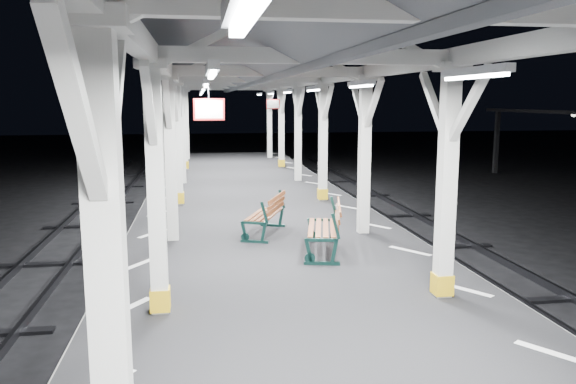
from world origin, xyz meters
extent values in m
cube|color=silver|center=(2.45, 0.00, 1.00)|extent=(1.00, 48.00, 0.01)
cube|color=silver|center=(-2.00, -2.00, 2.60)|extent=(0.22, 0.22, 3.20)
cube|color=silver|center=(-2.00, -2.00, 4.26)|extent=(0.40, 0.40, 0.12)
cube|color=silver|center=(-2.00, -1.45, 3.75)|extent=(0.10, 0.99, 0.99)
cube|color=silver|center=(-2.00, -2.55, 3.75)|extent=(0.10, 0.99, 0.99)
cube|color=silver|center=(-2.00, 2.00, 2.60)|extent=(0.22, 0.22, 3.20)
cube|color=silver|center=(-2.00, 2.00, 4.26)|extent=(0.40, 0.40, 0.12)
cube|color=gold|center=(-2.00, 2.00, 1.18)|extent=(0.26, 0.26, 0.30)
cube|color=silver|center=(-2.00, 2.55, 3.75)|extent=(0.10, 0.99, 0.99)
cube|color=silver|center=(-2.00, 1.45, 3.75)|extent=(0.10, 0.99, 0.99)
cube|color=silver|center=(-2.00, 6.00, 2.60)|extent=(0.22, 0.22, 3.20)
cube|color=silver|center=(-2.00, 6.00, 4.26)|extent=(0.40, 0.40, 0.12)
cube|color=silver|center=(-2.00, 6.55, 3.75)|extent=(0.10, 0.99, 0.99)
cube|color=silver|center=(-2.00, 5.45, 3.75)|extent=(0.10, 0.99, 0.99)
cube|color=silver|center=(-2.00, 10.00, 2.60)|extent=(0.22, 0.22, 3.20)
cube|color=silver|center=(-2.00, 10.00, 4.26)|extent=(0.40, 0.40, 0.12)
cube|color=gold|center=(-2.00, 10.00, 1.18)|extent=(0.26, 0.26, 0.30)
cube|color=silver|center=(-2.00, 10.55, 3.75)|extent=(0.10, 0.99, 0.99)
cube|color=silver|center=(-2.00, 9.45, 3.75)|extent=(0.10, 0.99, 0.99)
cube|color=silver|center=(-2.00, 14.00, 2.60)|extent=(0.22, 0.22, 3.20)
cube|color=silver|center=(-2.00, 14.00, 4.26)|extent=(0.40, 0.40, 0.12)
cube|color=silver|center=(-2.00, 14.55, 3.75)|extent=(0.10, 0.99, 0.99)
cube|color=silver|center=(-2.00, 13.45, 3.75)|extent=(0.10, 0.99, 0.99)
cube|color=silver|center=(-2.00, 18.00, 2.60)|extent=(0.22, 0.22, 3.20)
cube|color=silver|center=(-2.00, 18.00, 4.26)|extent=(0.40, 0.40, 0.12)
cube|color=gold|center=(-2.00, 18.00, 1.18)|extent=(0.26, 0.26, 0.30)
cube|color=silver|center=(-2.00, 18.55, 3.75)|extent=(0.10, 0.99, 0.99)
cube|color=silver|center=(-2.00, 17.45, 3.75)|extent=(0.10, 0.99, 0.99)
cube|color=silver|center=(-2.00, 22.00, 2.60)|extent=(0.22, 0.22, 3.20)
cube|color=silver|center=(-2.00, 22.00, 4.26)|extent=(0.40, 0.40, 0.12)
cube|color=silver|center=(-2.00, 22.55, 3.75)|extent=(0.10, 0.99, 0.99)
cube|color=silver|center=(-2.00, 21.45, 3.75)|extent=(0.10, 0.99, 0.99)
cube|color=silver|center=(2.00, 2.00, 2.60)|extent=(0.22, 0.22, 3.20)
cube|color=silver|center=(2.00, 2.00, 4.26)|extent=(0.40, 0.40, 0.12)
cube|color=gold|center=(2.00, 2.00, 1.18)|extent=(0.26, 0.26, 0.30)
cube|color=silver|center=(2.00, 2.55, 3.75)|extent=(0.10, 0.99, 0.99)
cube|color=silver|center=(2.00, 1.45, 3.75)|extent=(0.10, 0.99, 0.99)
cube|color=silver|center=(2.00, 6.00, 2.60)|extent=(0.22, 0.22, 3.20)
cube|color=silver|center=(2.00, 6.00, 4.26)|extent=(0.40, 0.40, 0.12)
cube|color=silver|center=(2.00, 6.55, 3.75)|extent=(0.10, 0.99, 0.99)
cube|color=silver|center=(2.00, 5.45, 3.75)|extent=(0.10, 0.99, 0.99)
cube|color=silver|center=(2.00, 10.00, 2.60)|extent=(0.22, 0.22, 3.20)
cube|color=silver|center=(2.00, 10.00, 4.26)|extent=(0.40, 0.40, 0.12)
cube|color=gold|center=(2.00, 10.00, 1.18)|extent=(0.26, 0.26, 0.30)
cube|color=silver|center=(2.00, 10.55, 3.75)|extent=(0.10, 0.99, 0.99)
cube|color=silver|center=(2.00, 9.45, 3.75)|extent=(0.10, 0.99, 0.99)
cube|color=silver|center=(2.00, 14.00, 2.60)|extent=(0.22, 0.22, 3.20)
cube|color=silver|center=(2.00, 14.00, 4.26)|extent=(0.40, 0.40, 0.12)
cube|color=silver|center=(2.00, 14.55, 3.75)|extent=(0.10, 0.99, 0.99)
cube|color=silver|center=(2.00, 13.45, 3.75)|extent=(0.10, 0.99, 0.99)
cube|color=silver|center=(2.00, 18.00, 2.60)|extent=(0.22, 0.22, 3.20)
cube|color=silver|center=(2.00, 18.00, 4.26)|extent=(0.40, 0.40, 0.12)
cube|color=gold|center=(2.00, 18.00, 1.18)|extent=(0.26, 0.26, 0.30)
cube|color=silver|center=(2.00, 18.55, 3.75)|extent=(0.10, 0.99, 0.99)
cube|color=silver|center=(2.00, 17.45, 3.75)|extent=(0.10, 0.99, 0.99)
cube|color=silver|center=(2.00, 22.00, 2.60)|extent=(0.22, 0.22, 3.20)
cube|color=silver|center=(2.00, 22.00, 4.26)|extent=(0.40, 0.40, 0.12)
cube|color=silver|center=(2.00, 22.55, 3.75)|extent=(0.10, 0.99, 0.99)
cube|color=silver|center=(2.00, 21.45, 3.75)|extent=(0.10, 0.99, 0.99)
cube|color=silver|center=(-2.00, 0.00, 4.38)|extent=(0.18, 48.00, 0.24)
cube|color=silver|center=(2.00, 0.00, 4.38)|extent=(0.18, 48.00, 0.24)
cube|color=silver|center=(0.00, -2.00, 4.38)|extent=(4.20, 0.14, 0.20)
cube|color=silver|center=(0.00, 2.00, 4.38)|extent=(4.20, 0.14, 0.20)
cube|color=silver|center=(0.00, 6.00, 4.38)|extent=(4.20, 0.14, 0.20)
cube|color=silver|center=(0.00, 10.00, 4.38)|extent=(4.20, 0.14, 0.20)
cube|color=silver|center=(0.00, 14.00, 4.38)|extent=(4.20, 0.14, 0.20)
cube|color=silver|center=(0.00, 18.00, 4.38)|extent=(4.20, 0.14, 0.20)
cube|color=silver|center=(0.00, 22.00, 4.38)|extent=(4.20, 0.14, 0.20)
cube|color=silver|center=(-1.30, 0.00, 4.10)|extent=(0.10, 1.35, 0.08)
cube|color=white|center=(-1.30, 0.00, 4.05)|extent=(0.05, 1.25, 0.05)
cube|color=silver|center=(-1.30, 4.00, 4.10)|extent=(0.10, 1.35, 0.08)
cube|color=white|center=(-1.30, 4.00, 4.05)|extent=(0.05, 1.25, 0.05)
cube|color=silver|center=(-1.30, 8.00, 4.10)|extent=(0.10, 1.35, 0.08)
cube|color=white|center=(-1.30, 8.00, 4.05)|extent=(0.05, 1.25, 0.05)
cube|color=silver|center=(-1.30, 12.00, 4.10)|extent=(0.10, 1.35, 0.08)
cube|color=white|center=(-1.30, 12.00, 4.05)|extent=(0.05, 1.25, 0.05)
cube|color=silver|center=(-1.30, 16.00, 4.10)|extent=(0.10, 1.35, 0.08)
cube|color=white|center=(-1.30, 16.00, 4.05)|extent=(0.05, 1.25, 0.05)
cube|color=silver|center=(-1.30, 20.00, 4.10)|extent=(0.10, 1.35, 0.08)
cube|color=white|center=(-1.30, 20.00, 4.05)|extent=(0.05, 1.25, 0.05)
cube|color=silver|center=(1.30, 0.00, 4.10)|extent=(0.10, 1.35, 0.08)
cube|color=white|center=(1.30, 0.00, 4.05)|extent=(0.05, 1.25, 0.05)
cube|color=silver|center=(1.30, 4.00, 4.10)|extent=(0.10, 1.35, 0.08)
cube|color=white|center=(1.30, 4.00, 4.05)|extent=(0.05, 1.25, 0.05)
cube|color=silver|center=(1.30, 8.00, 4.10)|extent=(0.10, 1.35, 0.08)
cube|color=white|center=(1.30, 8.00, 4.05)|extent=(0.05, 1.25, 0.05)
cube|color=silver|center=(1.30, 12.00, 4.10)|extent=(0.10, 1.35, 0.08)
cube|color=white|center=(1.30, 12.00, 4.05)|extent=(0.05, 1.25, 0.05)
cube|color=silver|center=(1.30, 16.00, 4.10)|extent=(0.10, 1.35, 0.08)
cube|color=white|center=(1.30, 16.00, 4.05)|extent=(0.05, 1.25, 0.05)
cube|color=silver|center=(1.30, 20.00, 4.10)|extent=(0.10, 1.35, 0.08)
cube|color=white|center=(1.30, 20.00, 4.05)|extent=(0.05, 1.25, 0.05)
cylinder|color=black|center=(-1.26, 3.87, 4.02)|extent=(0.02, 0.02, 0.36)
cube|color=red|center=(-1.26, 3.87, 3.67)|extent=(0.50, 0.03, 0.35)
cube|color=white|center=(-1.26, 3.87, 3.67)|extent=(0.44, 0.04, 0.29)
cylinder|color=black|center=(1.32, 15.46, 4.02)|extent=(0.02, 0.02, 0.36)
cube|color=red|center=(1.32, 15.46, 3.67)|extent=(0.50, 0.03, 0.35)
cube|color=white|center=(1.32, 15.46, 3.67)|extent=(0.44, 0.05, 0.29)
cube|color=black|center=(14.00, 22.00, 1.65)|extent=(0.20, 0.20, 3.30)
sphere|color=silver|center=(14.00, 16.00, 3.22)|extent=(0.20, 0.20, 0.20)
sphere|color=silver|center=(14.00, 22.00, 3.22)|extent=(0.20, 0.20, 0.20)
cube|color=#0F2E2A|center=(-0.39, 5.47, 1.03)|extent=(0.55, 0.26, 0.06)
cube|color=#0F2E2A|center=(-0.59, 5.55, 1.22)|extent=(0.15, 0.10, 0.44)
cube|color=#0F2E2A|center=(-0.22, 5.40, 1.22)|extent=(0.14, 0.09, 0.44)
cube|color=#0F2E2A|center=(-0.20, 5.39, 1.63)|extent=(0.16, 0.10, 0.41)
cube|color=#0F2E2A|center=(0.17, 6.88, 1.03)|extent=(0.55, 0.26, 0.06)
cube|color=#0F2E2A|center=(-0.03, 6.96, 1.22)|extent=(0.15, 0.10, 0.44)
cube|color=#0F2E2A|center=(0.34, 6.81, 1.22)|extent=(0.14, 0.09, 0.44)
cube|color=#0F2E2A|center=(0.36, 6.80, 1.63)|extent=(0.16, 0.10, 0.41)
cube|color=brown|center=(-0.29, 6.24, 1.43)|extent=(0.61, 1.37, 0.03)
cube|color=brown|center=(-0.17, 6.20, 1.43)|extent=(0.61, 1.37, 0.03)
cube|color=brown|center=(-0.06, 6.15, 1.43)|extent=(0.61, 1.37, 0.03)
cube|color=brown|center=(0.05, 6.11, 1.43)|extent=(0.61, 1.37, 0.03)
cube|color=brown|center=(0.12, 6.08, 1.56)|extent=(0.57, 1.36, 0.09)
cube|color=brown|center=(0.13, 6.08, 1.68)|extent=(0.57, 1.36, 0.09)
cube|color=brown|center=(0.15, 6.07, 1.81)|extent=(0.57, 1.36, 0.09)
cube|color=#0F2E2A|center=(0.61, 3.77, 1.03)|extent=(0.62, 0.20, 0.06)
cube|color=#0F2E2A|center=(0.39, 3.82, 1.24)|extent=(0.17, 0.09, 0.48)
cube|color=#0F2E2A|center=(0.81, 3.72, 1.24)|extent=(0.15, 0.08, 0.48)
cube|color=#0F2E2A|center=(0.83, 3.72, 1.69)|extent=(0.18, 0.09, 0.45)
cube|color=#0F2E2A|center=(0.97, 5.39, 1.03)|extent=(0.62, 0.20, 0.06)
cube|color=#0F2E2A|center=(0.75, 5.44, 1.24)|extent=(0.17, 0.09, 0.48)
cube|color=#0F2E2A|center=(1.18, 5.34, 1.24)|extent=(0.15, 0.08, 0.48)
cube|color=#0F2E2A|center=(1.20, 5.34, 1.69)|extent=(0.18, 0.09, 0.45)
cube|color=brown|center=(0.59, 4.63, 1.47)|extent=(0.44, 1.56, 0.04)
cube|color=brown|center=(0.72, 4.60, 1.47)|extent=(0.44, 1.56, 0.04)
cube|color=brown|center=(0.85, 4.57, 1.47)|extent=(0.44, 1.56, 0.04)
cube|color=brown|center=(0.98, 4.54, 1.47)|extent=(0.44, 1.56, 0.04)
cube|color=brown|center=(1.05, 4.52, 1.61)|extent=(0.40, 1.55, 0.10)
cube|color=brown|center=(1.07, 4.52, 1.75)|extent=(0.40, 1.55, 0.10)
cube|color=brown|center=(1.09, 4.51, 1.88)|extent=(0.40, 1.55, 0.10)
camera|label=1|loc=(-1.44, -5.36, 3.81)|focal=35.00mm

